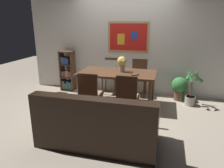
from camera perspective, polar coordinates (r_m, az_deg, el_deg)
ground_plane at (r=4.55m, az=0.27°, el=-7.04°), size 12.00×12.00×0.00m
wall_back_with_painting at (r=5.46m, az=3.78°, el=11.08°), size 5.20×0.14×2.60m
dining_table at (r=4.69m, az=1.43°, el=2.21°), size 1.69×0.93×0.75m
dining_chair_far_left at (r=5.55m, az=-0.24°, el=3.17°), size 0.40×0.41×0.91m
dining_chair_near_right at (r=3.90m, az=4.18°, el=-2.75°), size 0.40×0.41×0.91m
dining_chair_near_left at (r=4.06m, az=-6.04°, el=-1.97°), size 0.40×0.41×0.91m
dining_chair_far_right at (r=5.40m, az=7.31°, el=2.67°), size 0.40×0.41×0.91m
leather_couch at (r=3.27m, az=-3.96°, el=-11.05°), size 1.80×0.84×0.84m
bookshelf at (r=5.86m, az=-11.87°, el=2.90°), size 0.36×0.28×1.07m
potted_ivy at (r=5.27m, az=17.80°, el=-0.78°), size 0.37×0.37×0.60m
potted_palm at (r=5.00m, az=20.65°, el=-1.47°), size 0.43×0.43×0.87m
flower_vase at (r=4.66m, az=2.69°, el=5.76°), size 0.21×0.20×0.34m
tv_remote at (r=4.40m, az=6.30°, el=2.48°), size 0.15×0.12×0.02m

